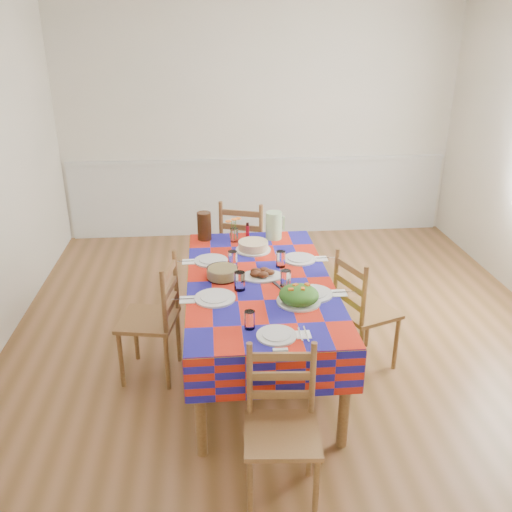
{
  "coord_description": "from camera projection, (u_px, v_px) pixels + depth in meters",
  "views": [
    {
      "loc": [
        -0.6,
        -3.72,
        2.33
      ],
      "look_at": [
        -0.28,
        -0.21,
        0.84
      ],
      "focal_mm": 38.0,
      "sensor_mm": 36.0,
      "label": 1
    }
  ],
  "objects": [
    {
      "name": "room",
      "position": [
        292.0,
        177.0,
        3.84
      ],
      "size": [
        4.58,
        5.08,
        2.78
      ],
      "color": "brown",
      "rests_on": "ground"
    },
    {
      "name": "wainscot",
      "position": [
        259.0,
        194.0,
        6.45
      ],
      "size": [
        4.41,
        0.06,
        0.92
      ],
      "color": "silver",
      "rests_on": "room"
    },
    {
      "name": "dining_table",
      "position": [
        259.0,
        290.0,
        3.77
      ],
      "size": [
        1.0,
        1.86,
        0.72
      ],
      "color": "brown",
      "rests_on": "room"
    },
    {
      "name": "setting_near_head",
      "position": [
        268.0,
        330.0,
        3.07
      ],
      "size": [
        0.37,
        0.25,
        0.11
      ],
      "color": "silver",
      "rests_on": "dining_table"
    },
    {
      "name": "setting_left_near",
      "position": [
        223.0,
        292.0,
        3.5
      ],
      "size": [
        0.48,
        0.29,
        0.13
      ],
      "rotation": [
        0.0,
        0.0,
        1.57
      ],
      "color": "silver",
      "rests_on": "dining_table"
    },
    {
      "name": "setting_left_far",
      "position": [
        218.0,
        260.0,
        3.98
      ],
      "size": [
        0.45,
        0.27,
        0.12
      ],
      "rotation": [
        0.0,
        0.0,
        1.57
      ],
      "color": "silver",
      "rests_on": "dining_table"
    },
    {
      "name": "setting_right_near",
      "position": [
        304.0,
        288.0,
        3.55
      ],
      "size": [
        0.49,
        0.28,
        0.13
      ],
      "rotation": [
        0.0,
        0.0,
        -1.57
      ],
      "color": "silver",
      "rests_on": "dining_table"
    },
    {
      "name": "setting_right_far",
      "position": [
        293.0,
        259.0,
        4.0
      ],
      "size": [
        0.47,
        0.27,
        0.12
      ],
      "rotation": [
        0.0,
        0.0,
        -1.57
      ],
      "color": "silver",
      "rests_on": "dining_table"
    },
    {
      "name": "meat_platter",
      "position": [
        262.0,
        274.0,
        3.76
      ],
      "size": [
        0.29,
        0.21,
        0.06
      ],
      "color": "silver",
      "rests_on": "dining_table"
    },
    {
      "name": "salad_platter",
      "position": [
        299.0,
        296.0,
        3.41
      ],
      "size": [
        0.28,
        0.28,
        0.12
      ],
      "color": "silver",
      "rests_on": "dining_table"
    },
    {
      "name": "pasta_bowl",
      "position": [
        222.0,
        273.0,
        3.74
      ],
      "size": [
        0.22,
        0.22,
        0.08
      ],
      "color": "white",
      "rests_on": "dining_table"
    },
    {
      "name": "cake",
      "position": [
        253.0,
        246.0,
        4.2
      ],
      "size": [
        0.27,
        0.27,
        0.08
      ],
      "color": "silver",
      "rests_on": "dining_table"
    },
    {
      "name": "serving_utensils",
      "position": [
        283.0,
        286.0,
        3.64
      ],
      "size": [
        0.15,
        0.33,
        0.01
      ],
      "color": "black",
      "rests_on": "dining_table"
    },
    {
      "name": "flower_vase",
      "position": [
        234.0,
        231.0,
        4.36
      ],
      "size": [
        0.13,
        0.11,
        0.21
      ],
      "color": "white",
      "rests_on": "dining_table"
    },
    {
      "name": "hot_sauce",
      "position": [
        248.0,
        230.0,
        4.45
      ],
      "size": [
        0.03,
        0.03,
        0.13
      ],
      "primitive_type": "cylinder",
      "color": "#AE0D1E",
      "rests_on": "dining_table"
    },
    {
      "name": "green_pitcher",
      "position": [
        274.0,
        225.0,
        4.42
      ],
      "size": [
        0.13,
        0.13,
        0.22
      ],
      "primitive_type": "cylinder",
      "color": "#B2E19E",
      "rests_on": "dining_table"
    },
    {
      "name": "tea_pitcher",
      "position": [
        204.0,
        226.0,
        4.4
      ],
      "size": [
        0.12,
        0.12,
        0.23
      ],
      "primitive_type": "cylinder",
      "color": "black",
      "rests_on": "dining_table"
    },
    {
      "name": "name_card",
      "position": [
        280.0,
        351.0,
        2.9
      ],
      "size": [
        0.08,
        0.03,
        0.02
      ],
      "primitive_type": "cube",
      "color": "silver",
      "rests_on": "dining_table"
    },
    {
      "name": "chair_near",
      "position": [
        282.0,
        429.0,
        2.78
      ],
      "size": [
        0.41,
        0.39,
        0.86
      ],
      "rotation": [
        0.0,
        0.0,
        -0.08
      ],
      "color": "brown",
      "rests_on": "room"
    },
    {
      "name": "chair_far",
      "position": [
        245.0,
        250.0,
        4.91
      ],
      "size": [
        0.53,
        0.52,
        0.95
      ],
      "rotation": [
        0.0,
        0.0,
        2.8
      ],
      "color": "brown",
      "rests_on": "room"
    },
    {
      "name": "chair_left",
      "position": [
        154.0,
        320.0,
        3.78
      ],
      "size": [
        0.45,
        0.46,
        0.9
      ],
      "rotation": [
        0.0,
        0.0,
        -1.75
      ],
      "color": "brown",
      "rests_on": "room"
    },
    {
      "name": "chair_right",
      "position": [
        362.0,
        312.0,
        3.9
      ],
      "size": [
        0.49,
        0.5,
        0.89
      ],
      "rotation": [
        0.0,
        0.0,
        1.93
      ],
      "color": "brown",
      "rests_on": "room"
    }
  ]
}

